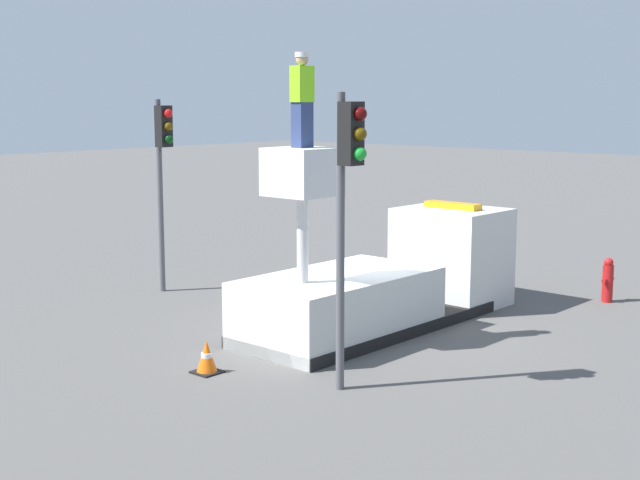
{
  "coord_description": "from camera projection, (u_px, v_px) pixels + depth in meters",
  "views": [
    {
      "loc": [
        -14.18,
        -11.37,
        4.77
      ],
      "look_at": [
        -2.7,
        -1.06,
        2.32
      ],
      "focal_mm": 50.0,
      "sensor_mm": 36.0,
      "label": 1
    }
  ],
  "objects": [
    {
      "name": "ground_plane",
      "position": [
        368.0,
        329.0,
        18.68
      ],
      "size": [
        120.0,
        120.0,
        0.0
      ],
      "primitive_type": "plane",
      "color": "#565451"
    },
    {
      "name": "bucket_truck",
      "position": [
        387.0,
        283.0,
        18.98
      ],
      "size": [
        7.13,
        2.33,
        3.87
      ],
      "color": "black",
      "rests_on": "ground"
    },
    {
      "name": "worker",
      "position": [
        302.0,
        100.0,
        16.45
      ],
      "size": [
        0.4,
        0.26,
        1.75
      ],
      "color": "navy",
      "rests_on": "bucket_truck"
    },
    {
      "name": "traffic_light_pole",
      "position": [
        348.0,
        182.0,
        14.16
      ],
      "size": [
        0.34,
        0.57,
        4.88
      ],
      "color": "#515156",
      "rests_on": "ground"
    },
    {
      "name": "traffic_light_across",
      "position": [
        163.0,
        156.0,
        21.7
      ],
      "size": [
        0.34,
        0.57,
        4.76
      ],
      "color": "#515156",
      "rests_on": "ground"
    },
    {
      "name": "fire_hydrant",
      "position": [
        608.0,
        280.0,
        21.04
      ],
      "size": [
        0.49,
        0.25,
        1.06
      ],
      "color": "red",
      "rests_on": "ground"
    },
    {
      "name": "traffic_cone_rear",
      "position": [
        207.0,
        358.0,
        15.62
      ],
      "size": [
        0.46,
        0.46,
        0.59
      ],
      "color": "black",
      "rests_on": "ground"
    }
  ]
}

